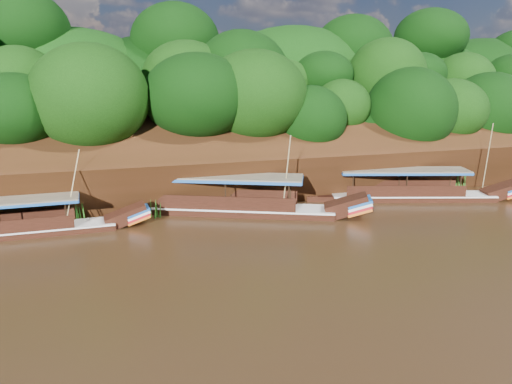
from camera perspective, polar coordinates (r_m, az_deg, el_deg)
ground at (r=28.70m, az=4.11°, el=-6.44°), size 160.00×160.00×0.00m
riverbank at (r=49.41m, az=-5.95°, el=4.09°), size 120.00×30.06×19.40m
boat_0 at (r=41.67m, az=18.43°, el=-0.09°), size 15.00×6.49×6.66m
boat_1 at (r=35.40m, az=-0.55°, el=-1.56°), size 15.29×8.78×6.35m
boat_2 at (r=34.01m, az=-24.90°, el=-3.62°), size 14.45×2.40×5.56m
reeds at (r=36.43m, az=-5.84°, el=-0.82°), size 48.71×2.80×1.96m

